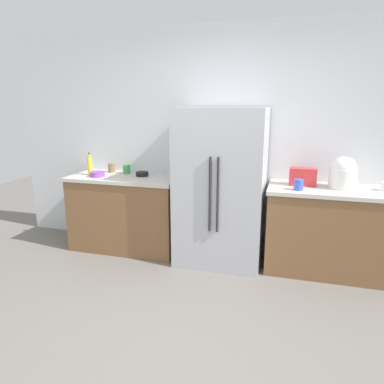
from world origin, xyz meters
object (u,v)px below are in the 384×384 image
Objects in this scene: cup_d at (112,168)px; refrigerator at (221,187)px; bowl_b at (97,174)px; cup_a at (299,185)px; bottle_a at (90,166)px; toaster at (303,177)px; cup_b at (127,169)px; bowl_a at (142,174)px; rice_cooker at (343,174)px.

refrigerator is at bearing -9.29° from cup_d.
cup_d is 0.64× the size of bowl_b.
cup_d reaches higher than bowl_b.
bottle_a is at bearing 177.07° from cup_a.
refrigerator is 6.29× the size of bottle_a.
bottle_a is at bearing -177.15° from toaster.
bowl_b is (-0.03, -0.30, -0.02)m from cup_d.
cup_a is at bearing -2.93° from bottle_a.
cup_a and cup_d have the same top height.
cup_b reaches higher than bowl_a.
cup_d is 0.49m from bowl_a.
toaster reaches higher than bowl_a.
cup_d reaches higher than bowl_a.
toaster is 2.56× the size of cup_d.
cup_b is (-2.48, 0.12, -0.10)m from rice_cooker.
bowl_b is (-0.25, -0.28, -0.02)m from cup_b.
rice_cooker is 2.23m from bowl_a.
toaster is 0.39m from rice_cooker.
bottle_a is 0.17m from bowl_b.
bowl_a is at bearing 179.46° from rice_cooker.
rice_cooker is 2.48m from cup_b.
cup_d is at bearing 164.86° from bowl_a.
refrigerator reaches higher than bottle_a.
bowl_b is at bearing -175.40° from toaster.
bowl_b is (-2.33, -0.19, -0.06)m from toaster.
bottle_a is at bearing -178.23° from rice_cooker.
cup_d is (-1.46, 0.24, 0.10)m from refrigerator.
refrigerator is 0.83m from cup_a.
cup_b is 0.99× the size of cup_d.
bottle_a is 2.50× the size of cup_a.
refrigerator is at bearing 2.44° from bowl_b.
cup_a is 2.29m from cup_d.
cup_b and cup_d have the same top height.
cup_b is 0.37m from bowl_b.
rice_cooker is 1.94× the size of bowl_b.
bowl_a is (0.47, -0.13, -0.03)m from cup_d.
cup_d is 0.30m from bowl_b.
rice_cooker is at bearing -5.09° from toaster.
refrigerator is 1.26m from cup_b.
bowl_b is (-2.29, 0.06, -0.02)m from cup_a.
cup_b is 0.27m from bowl_a.
refrigerator is 15.82× the size of cup_d.
rice_cooker reaches higher than bottle_a.
cup_d is at bearing 55.76° from bottle_a.
toaster is 1.86× the size of bowl_a.
cup_b is at bearing 29.13° from bottle_a.
cup_a is 0.73× the size of bowl_a.
bottle_a is 1.62× the size of bowl_b.
rice_cooker reaches higher than bowl_a.
cup_b is (-1.24, 0.21, 0.10)m from refrigerator.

